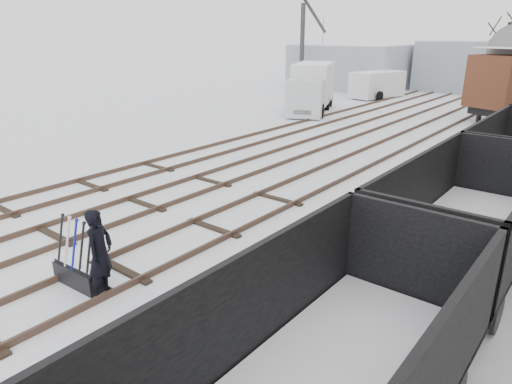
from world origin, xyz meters
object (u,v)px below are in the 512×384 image
Objects in this scene: worker at (100,254)px; crane at (303,66)px; ground_frame at (79,273)px; panel_van at (377,84)px; lorry at (311,87)px.

worker is 0.22× the size of crane.
ground_frame is 0.79× the size of worker.
ground_frame is 35.35m from crane.
panel_van is (-7.71, 31.69, 0.83)m from ground_frame.
lorry is (-9.05, 22.32, 0.69)m from worker.
lorry is (-8.30, 22.42, 1.35)m from ground_frame.
ground_frame is 0.29× the size of panel_van.
ground_frame is at bearing -93.19° from lorry.
ground_frame is at bearing -63.41° from panel_van.
worker is at bearing -91.43° from lorry.
panel_van is (0.59, 9.27, -0.53)m from lorry.
panel_van is at bearing -2.61° from crane.
lorry is at bearing -80.73° from panel_van.
worker reaches higher than ground_frame.
lorry reaches higher than panel_van.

